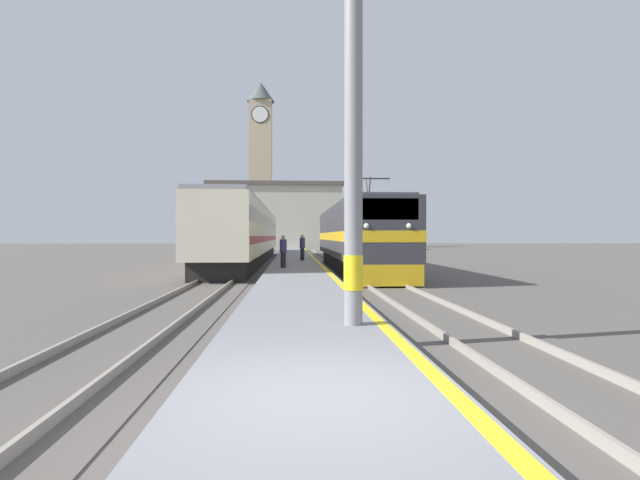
% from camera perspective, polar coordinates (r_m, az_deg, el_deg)
% --- Properties ---
extents(ground_plane, '(200.00, 200.00, 0.00)m').
position_cam_1_polar(ground_plane, '(34.86, -2.82, -2.78)').
color(ground_plane, '#514C47').
extents(platform, '(2.88, 140.00, 0.44)m').
position_cam_1_polar(platform, '(29.85, -2.74, -2.90)').
color(platform, slate).
rests_on(platform, ground).
extents(rail_track_near, '(2.83, 140.00, 0.16)m').
position_cam_1_polar(rail_track_near, '(30.07, 3.55, -3.23)').
color(rail_track_near, '#514C47').
rests_on(rail_track_near, ground).
extents(rail_track_far, '(2.83, 140.00, 0.16)m').
position_cam_1_polar(rail_track_far, '(30.03, -9.32, -3.24)').
color(rail_track_far, '#514C47').
rests_on(rail_track_far, ground).
extents(locomotive_train, '(2.92, 18.92, 4.67)m').
position_cam_1_polar(locomotive_train, '(27.90, 4.07, 0.31)').
color(locomotive_train, black).
rests_on(locomotive_train, ground).
extents(passenger_train, '(2.92, 34.56, 4.05)m').
position_cam_1_polar(passenger_train, '(37.54, -8.10, 0.77)').
color(passenger_train, black).
rests_on(passenger_train, ground).
extents(catenary_mast, '(2.81, 0.34, 8.55)m').
position_cam_1_polar(catenary_mast, '(9.03, 4.27, 17.67)').
color(catenary_mast, gray).
rests_on(catenary_mast, platform).
extents(person_on_platform, '(0.34, 0.34, 1.58)m').
position_cam_1_polar(person_on_platform, '(24.20, -4.23, -1.22)').
color(person_on_platform, '#23232D').
rests_on(person_on_platform, platform).
extents(second_waiting_passenger, '(0.34, 0.34, 1.63)m').
position_cam_1_polar(second_waiting_passenger, '(31.33, -2.03, -0.79)').
color(second_waiting_passenger, '#23232D').
rests_on(second_waiting_passenger, platform).
extents(clock_tower, '(4.56, 4.56, 27.61)m').
position_cam_1_polar(clock_tower, '(84.59, -6.79, 9.03)').
color(clock_tower, tan).
rests_on(clock_tower, ground).
extents(station_building, '(18.83, 6.67, 9.42)m').
position_cam_1_polar(station_building, '(70.46, -5.11, 2.71)').
color(station_building, '#B7B2A3').
rests_on(station_building, ground).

